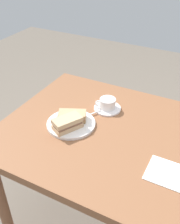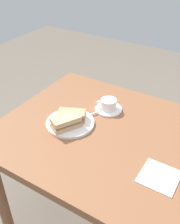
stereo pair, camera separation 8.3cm
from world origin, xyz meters
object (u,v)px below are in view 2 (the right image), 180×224
at_px(sandwich_front, 72,115).
at_px(coffee_saucer, 108,109).
at_px(sandwich_back, 66,122).
at_px(sandwich_plate, 70,123).
at_px(coffee_cup, 108,104).
at_px(napkin, 159,177).
at_px(dining_table, 122,151).
at_px(spoon, 96,112).

bearing_deg(sandwich_front, coffee_saucer, 59.54).
bearing_deg(sandwich_back, coffee_saucer, 69.63).
xyz_separation_m(sandwich_plate, coffee_cup, (0.10, 0.21, 0.03)).
distance_m(sandwich_plate, napkin, 0.52).
bearing_deg(coffee_saucer, dining_table, -44.94).
height_order(sandwich_plate, sandwich_back, sandwich_back).
height_order(sandwich_front, coffee_saucer, sandwich_front).
bearing_deg(sandwich_front, napkin, -13.66).
relative_size(sandwich_back, spoon, 1.71).
bearing_deg(spoon, dining_table, -25.98).
relative_size(dining_table, sandwich_front, 7.96).
bearing_deg(sandwich_front, coffee_cup, 59.75).
xyz_separation_m(dining_table, coffee_cup, (-0.17, 0.17, 0.13)).
relative_size(sandwich_front, sandwich_back, 0.97).
relative_size(coffee_cup, napkin, 0.71).
xyz_separation_m(sandwich_plate, sandwich_front, (-0.01, 0.02, 0.03)).
height_order(coffee_saucer, coffee_cup, coffee_cup).
distance_m(sandwich_back, coffee_cup, 0.28).
height_order(spoon, napkin, spoon).
bearing_deg(napkin, coffee_saucer, 142.02).
relative_size(dining_table, coffee_cup, 11.54).
xyz_separation_m(sandwich_plate, coffee_saucer, (0.11, 0.21, -0.00)).
distance_m(coffee_cup, napkin, 0.51).
relative_size(sandwich_plate, spoon, 2.66).
xyz_separation_m(spoon, napkin, (0.44, -0.24, -0.01)).
relative_size(coffee_saucer, napkin, 0.99).
height_order(sandwich_back, spoon, sandwich_back).
distance_m(sandwich_front, coffee_saucer, 0.22).
xyz_separation_m(sandwich_plate, spoon, (0.07, 0.14, 0.01)).
bearing_deg(sandwich_plate, spoon, 64.41).
xyz_separation_m(sandwich_back, coffee_saucer, (0.10, 0.26, -0.04)).
height_order(dining_table, coffee_cup, coffee_cup).
bearing_deg(napkin, sandwich_back, 173.81).
relative_size(sandwich_plate, sandwich_back, 1.55).
height_order(sandwich_back, coffee_cup, sandwich_back).
xyz_separation_m(sandwich_front, napkin, (0.51, -0.13, -0.04)).
xyz_separation_m(dining_table, napkin, (0.23, -0.14, 0.09)).
distance_m(sandwich_back, spoon, 0.20).
bearing_deg(coffee_cup, napkin, -37.83).
bearing_deg(sandwich_plate, coffee_saucer, 63.89).
bearing_deg(sandwich_plate, coffee_cup, 64.11).
relative_size(coffee_saucer, spoon, 1.60).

